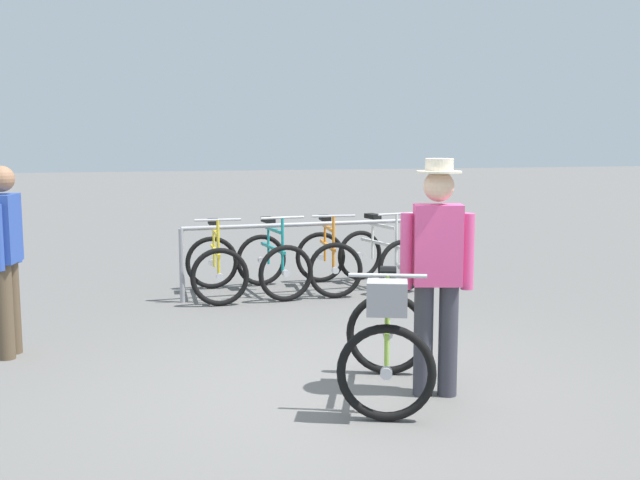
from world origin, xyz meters
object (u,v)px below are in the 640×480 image
object	(u,v)px
featured_bicycle	(387,339)
pedestrian_with_backpack	(3,249)
racked_bike_yellow	(216,266)
racked_bike_white	(380,258)
person_with_featured_bike	(437,267)
racked_bike_orange	(328,260)
racked_bike_teal	(273,263)

from	to	relation	value
featured_bicycle	pedestrian_with_backpack	bearing A→B (deg)	145.40
racked_bike_yellow	racked_bike_white	bearing A→B (deg)	2.92
person_with_featured_bike	racked_bike_yellow	bearing A→B (deg)	105.46
racked_bike_white	racked_bike_orange	bearing A→B (deg)	-177.08
featured_bicycle	pedestrian_with_backpack	size ratio (longest dim) A/B	0.77
featured_bicycle	racked_bike_teal	bearing A→B (deg)	90.08
racked_bike_yellow	person_with_featured_bike	bearing A→B (deg)	-74.54
racked_bike_yellow	person_with_featured_bike	distance (m)	4.10
racked_bike_yellow	racked_bike_white	world-z (taller)	same
featured_bicycle	person_with_featured_bike	xyz separation A→B (m)	(0.38, 0.01, 0.50)
racked_bike_orange	pedestrian_with_backpack	bearing A→B (deg)	-149.03
racked_bike_teal	racked_bike_orange	world-z (taller)	same
racked_bike_yellow	person_with_featured_bike	xyz separation A→B (m)	(1.08, -3.91, 0.58)
racked_bike_yellow	pedestrian_with_backpack	xyz separation A→B (m)	(-2.06, -2.01, 0.57)
racked_bike_teal	racked_bike_yellow	bearing A→B (deg)	-177.08
person_with_featured_bike	pedestrian_with_backpack	world-z (taller)	person_with_featured_bike
racked_bike_teal	person_with_featured_bike	distance (m)	4.01
racked_bike_yellow	featured_bicycle	bearing A→B (deg)	-79.79
featured_bicycle	person_with_featured_bike	bearing A→B (deg)	0.81
racked_bike_teal	pedestrian_with_backpack	bearing A→B (deg)	-143.54
racked_bike_teal	featured_bicycle	size ratio (longest dim) A/B	0.91
person_with_featured_bike	racked_bike_white	bearing A→B (deg)	75.81
racked_bike_teal	featured_bicycle	xyz separation A→B (m)	(0.01, -3.95, 0.08)
racked_bike_teal	pedestrian_with_backpack	xyz separation A→B (m)	(-2.76, -2.04, 0.57)
racked_bike_orange	featured_bicycle	bearing A→B (deg)	-99.86
racked_bike_orange	featured_bicycle	world-z (taller)	same
racked_bike_teal	featured_bicycle	world-z (taller)	same
racked_bike_yellow	racked_bike_orange	bearing A→B (deg)	2.92
racked_bike_yellow	featured_bicycle	distance (m)	3.98
racked_bike_teal	racked_bike_orange	bearing A→B (deg)	2.92
pedestrian_with_backpack	racked_bike_yellow	bearing A→B (deg)	44.19
featured_bicycle	racked_bike_orange	bearing A→B (deg)	80.14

